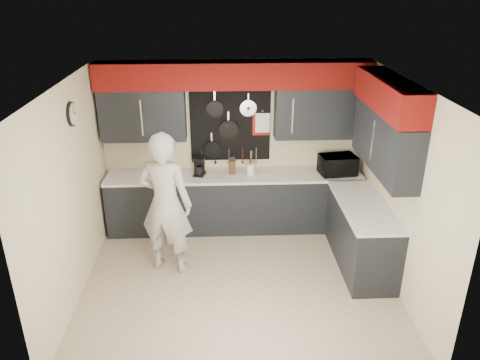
{
  "coord_description": "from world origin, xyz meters",
  "views": [
    {
      "loc": [
        -0.2,
        -5.12,
        3.7
      ],
      "look_at": [
        0.04,
        0.5,
        1.23
      ],
      "focal_mm": 35.0,
      "sensor_mm": 36.0,
      "label": 1
    }
  ],
  "objects_px": {
    "coffee_maker": "(199,165)",
    "person": "(166,204)",
    "utensil_crock": "(251,169)",
    "microwave": "(337,165)",
    "knife_block": "(232,167)"
  },
  "relations": [
    {
      "from": "microwave",
      "to": "knife_block",
      "type": "height_order",
      "value": "microwave"
    },
    {
      "from": "microwave",
      "to": "coffee_maker",
      "type": "relative_size",
      "value": 1.84
    },
    {
      "from": "coffee_maker",
      "to": "microwave",
      "type": "bearing_deg",
      "value": 11.45
    },
    {
      "from": "knife_block",
      "to": "person",
      "type": "distance_m",
      "value": 1.44
    },
    {
      "from": "coffee_maker",
      "to": "person",
      "type": "distance_m",
      "value": 1.19
    },
    {
      "from": "utensil_crock",
      "to": "person",
      "type": "bearing_deg",
      "value": -137.02
    },
    {
      "from": "microwave",
      "to": "knife_block",
      "type": "bearing_deg",
      "value": 168.75
    },
    {
      "from": "microwave",
      "to": "person",
      "type": "height_order",
      "value": "person"
    },
    {
      "from": "coffee_maker",
      "to": "person",
      "type": "height_order",
      "value": "person"
    },
    {
      "from": "utensil_crock",
      "to": "coffee_maker",
      "type": "distance_m",
      "value": 0.78
    },
    {
      "from": "microwave",
      "to": "person",
      "type": "distance_m",
      "value": 2.71
    },
    {
      "from": "microwave",
      "to": "utensil_crock",
      "type": "height_order",
      "value": "microwave"
    },
    {
      "from": "utensil_crock",
      "to": "person",
      "type": "distance_m",
      "value": 1.61
    },
    {
      "from": "utensil_crock",
      "to": "coffee_maker",
      "type": "height_order",
      "value": "coffee_maker"
    },
    {
      "from": "utensil_crock",
      "to": "person",
      "type": "xyz_separation_m",
      "value": [
        -1.18,
        -1.1,
        -0.02
      ]
    }
  ]
}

